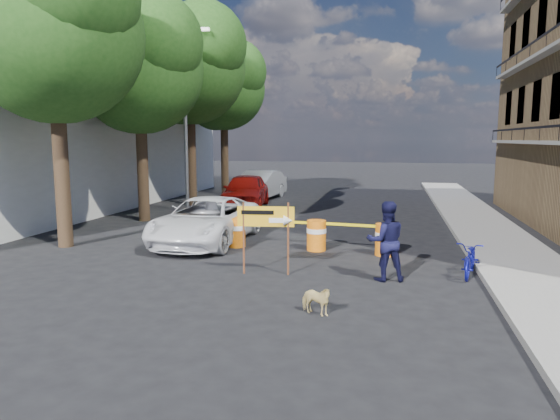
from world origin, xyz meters
The scene contains 19 objects.
ground centered at (0.00, 0.00, 0.00)m, with size 120.00×120.00×0.00m, color black.
sidewalk_east centered at (6.20, 6.00, 0.07)m, with size 2.40×40.00×0.15m, color gray.
white_building centered at (-13.00, 10.00, 3.00)m, with size 8.00×22.00×6.00m, color silver.
tree_near centered at (-6.73, 2.00, 6.36)m, with size 5.46×5.20×9.15m.
tree_mid_a centered at (-6.74, 7.00, 6.01)m, with size 5.25×5.00×8.68m.
tree_mid_b centered at (-6.73, 12.00, 6.71)m, with size 5.67×5.40×9.62m.
tree_far centered at (-6.74, 17.00, 6.22)m, with size 5.04×4.80×8.84m.
streetlamp centered at (-5.93, 9.50, 4.38)m, with size 1.25×0.18×8.00m.
barrel_far_left centered at (-3.24, 3.01, 0.47)m, with size 0.58×0.58×0.90m.
barrel_mid_left centered at (-1.70, 3.13, 0.47)m, with size 0.58×0.58×0.90m.
barrel_mid_right centered at (0.77, 3.15, 0.47)m, with size 0.58×0.58×0.90m.
barrel_far_right centered at (2.76, 2.95, 0.47)m, with size 0.58×0.58×0.90m.
detour_sign centered at (0.14, 0.29, 1.29)m, with size 1.37×0.29×1.77m.
pedestrian centered at (2.80, 0.39, 0.93)m, with size 0.90×0.70×1.86m, color black.
bicycle centered at (4.80, 1.20, 0.83)m, with size 0.58×0.87×1.66m, color #121495.
dog centered at (1.57, -2.27, 0.29)m, with size 0.31×0.68×0.57m, color #E6CF84.
suv_white centered at (-2.80, 3.50, 0.71)m, with size 2.36×5.13×1.42m, color white.
sedan_red centered at (-3.93, 11.62, 0.81)m, with size 1.91×4.75×1.62m, color maroon.
sedan_silver centered at (-4.12, 14.88, 0.78)m, with size 1.66×4.75×1.57m, color silver.
Camera 1 is at (2.89, -11.17, 3.27)m, focal length 32.00 mm.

